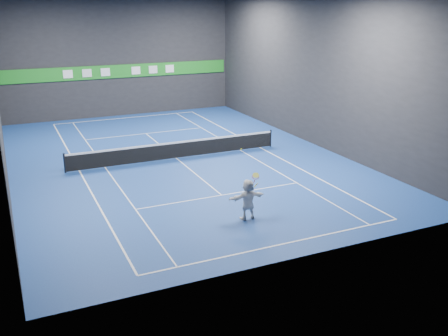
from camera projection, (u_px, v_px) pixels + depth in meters
name	position (u px, v px, depth m)	size (l,w,h in m)	color
ground	(177.00, 158.00, 28.81)	(26.00, 26.00, 0.00)	navy
wall_back	(120.00, 58.00, 38.65)	(18.00, 0.10, 9.00)	black
wall_front	(305.00, 133.00, 16.15)	(18.00, 0.10, 9.00)	black
wall_right	(312.00, 72.00, 30.92)	(0.10, 26.00, 9.00)	black
baseline_near	(282.00, 244.00, 18.52)	(10.98, 0.08, 0.01)	white
baseline_far	(127.00, 118.00, 39.10)	(10.98, 0.08, 0.01)	white
sideline_doubles_left	(79.00, 171.00, 26.66)	(0.08, 23.78, 0.01)	white
sideline_doubles_right	(260.00, 148.00, 30.96)	(0.08, 23.78, 0.01)	white
sideline_singles_left	(105.00, 168.00, 27.20)	(0.06, 23.78, 0.01)	white
sideline_singles_right	(240.00, 150.00, 30.41)	(0.06, 23.78, 0.01)	white
service_line_near	(222.00, 195.00, 23.27)	(8.23, 0.06, 0.01)	white
service_line_far	(146.00, 134.00, 34.34)	(8.23, 0.06, 0.01)	white
center_service_line	(177.00, 158.00, 28.81)	(0.06, 12.80, 0.01)	white
player	(248.00, 199.00, 20.47)	(1.59, 0.51, 1.72)	white
tennis_ball	(241.00, 149.00, 19.73)	(0.07, 0.07, 0.07)	#C4DA24
tennis_net	(176.00, 149.00, 28.64)	(12.50, 0.10, 1.07)	black
sponsor_banner	(121.00, 71.00, 38.90)	(17.64, 0.11, 1.00)	#1E8B23
tennis_racket	(256.00, 178.00, 20.38)	(0.40, 0.36, 0.66)	red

